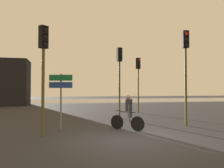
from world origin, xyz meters
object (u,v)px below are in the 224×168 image
object	(u,v)px
traffic_light_far_right	(138,75)
cyclist	(128,112)
traffic_light_center	(119,69)
traffic_light_near_left	(43,59)
direction_sign_post	(61,91)
traffic_light_near_right	(186,60)

from	to	relation	value
traffic_light_far_right	cyclist	distance (m)	8.30
traffic_light_center	cyclist	distance (m)	4.86
traffic_light_near_left	direction_sign_post	distance (m)	2.03
traffic_light_center	traffic_light_far_right	world-z (taller)	traffic_light_center
traffic_light_center	traffic_light_far_right	xyz separation A→B (m)	(2.45, 3.14, -0.09)
traffic_light_center	traffic_light_near_right	bearing A→B (deg)	113.56
traffic_light_near_right	traffic_light_near_left	size ratio (longest dim) A/B	1.12
traffic_light_far_right	cyclist	xyz separation A→B (m)	(-3.17, -7.32, -2.30)
traffic_light_far_right	traffic_light_center	bearing A→B (deg)	22.25
traffic_light_center	cyclist	xyz separation A→B (m)	(-0.72, -4.18, -2.38)
traffic_light_near_left	traffic_light_far_right	distance (m)	10.42
traffic_light_near_right	traffic_light_center	distance (m)	4.45
traffic_light_near_left	traffic_light_far_right	xyz separation A→B (m)	(6.86, 7.84, 0.06)
traffic_light_near_right	traffic_light_center	bearing A→B (deg)	-46.57
traffic_light_near_left	traffic_light_center	bearing A→B (deg)	-171.77
traffic_light_near_right	traffic_light_far_right	distance (m)	6.76
traffic_light_center	cyclist	size ratio (longest dim) A/B	2.85
traffic_light_near_right	traffic_light_near_left	distance (m)	7.10
traffic_light_near_left	cyclist	size ratio (longest dim) A/B	2.71
traffic_light_center	traffic_light_far_right	distance (m)	3.98
direction_sign_post	cyclist	world-z (taller)	direction_sign_post
traffic_light_near_right	direction_sign_post	bearing A→B (deg)	4.65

